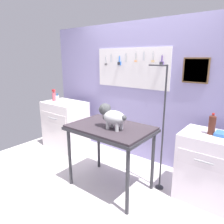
% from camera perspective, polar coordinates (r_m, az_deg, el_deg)
% --- Properties ---
extents(ground, '(4.40, 4.00, 0.04)m').
position_cam_1_polar(ground, '(3.00, -5.87, -21.05)').
color(ground, silver).
extents(rear_wall_panel, '(4.00, 0.11, 2.30)m').
position_cam_1_polar(rear_wall_panel, '(3.51, 8.20, 5.31)').
color(rear_wall_panel, '#968DC1').
rests_on(rear_wall_panel, ground).
extents(grooming_table, '(1.07, 0.72, 0.88)m').
position_cam_1_polar(grooming_table, '(2.69, -0.45, -5.62)').
color(grooming_table, '#2D2D33').
rests_on(grooming_table, ground).
extents(grooming_arm, '(0.30, 0.11, 1.65)m').
position_cam_1_polar(grooming_arm, '(2.74, 13.64, -6.16)').
color(grooming_arm, '#2D2D33').
rests_on(grooming_arm, ground).
extents(dog, '(0.42, 0.19, 0.30)m').
position_cam_1_polar(dog, '(2.53, -0.16, -1.06)').
color(dog, silver).
rests_on(dog, grooming_table).
extents(counter_left, '(0.80, 0.58, 0.91)m').
position_cam_1_polar(counter_left, '(4.16, -12.69, -3.46)').
color(counter_left, white).
rests_on(counter_left, ground).
extents(cabinet_right, '(0.68, 0.54, 0.86)m').
position_cam_1_polar(cabinet_right, '(2.87, 24.99, -13.66)').
color(cabinet_right, white).
rests_on(cabinet_right, ground).
extents(spray_bottle_short, '(0.07, 0.06, 0.20)m').
position_cam_1_polar(spray_bottle_short, '(3.89, -14.86, 3.33)').
color(spray_bottle_short, white).
rests_on(spray_bottle_short, counter_left).
extents(pump_bottle_white, '(0.07, 0.07, 0.23)m').
position_cam_1_polar(pump_bottle_white, '(4.19, -15.73, 4.30)').
color(pump_bottle_white, '#D25565').
rests_on(pump_bottle_white, counter_left).
extents(soda_bottle, '(0.08, 0.08, 0.26)m').
position_cam_1_polar(soda_bottle, '(2.68, 25.89, -3.13)').
color(soda_bottle, '#4E241A').
rests_on(soda_bottle, cabinet_right).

